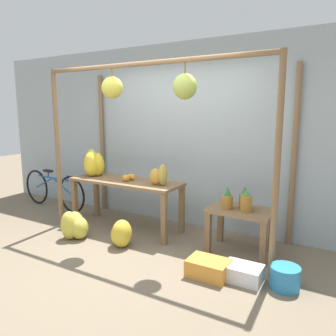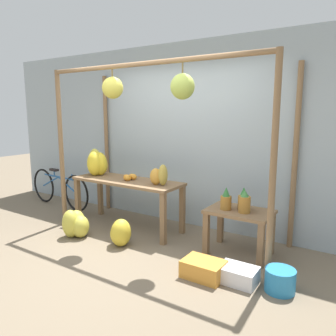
# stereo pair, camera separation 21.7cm
# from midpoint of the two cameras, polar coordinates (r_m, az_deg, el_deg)

# --- Properties ---
(ground_plane) EXTENTS (20.00, 20.00, 0.00)m
(ground_plane) POSITION_cam_midpoint_polar(r_m,az_deg,el_deg) (4.18, -8.89, -15.40)
(ground_plane) COLOR #756651
(shop_wall_back) EXTENTS (8.00, 0.08, 2.80)m
(shop_wall_back) POSITION_cam_midpoint_polar(r_m,az_deg,el_deg) (5.10, 1.83, 5.62)
(shop_wall_back) COLOR #99A8B2
(shop_wall_back) RESTS_ON ground_plane
(stall_awning) EXTENTS (3.32, 1.17, 2.38)m
(stall_awning) POSITION_cam_midpoint_polar(r_m,az_deg,el_deg) (4.34, -3.58, 8.84)
(stall_awning) COLOR brown
(stall_awning) RESTS_ON ground_plane
(display_table_main) EXTENTS (1.75, 0.60, 0.75)m
(display_table_main) POSITION_cam_midpoint_polar(r_m,az_deg,el_deg) (5.00, -8.61, -3.39)
(display_table_main) COLOR brown
(display_table_main) RESTS_ON ground_plane
(display_table_side) EXTENTS (0.79, 0.54, 0.57)m
(display_table_side) POSITION_cam_midpoint_polar(r_m,az_deg,el_deg) (4.24, 11.08, -8.70)
(display_table_side) COLOR brown
(display_table_side) RESTS_ON ground_plane
(banana_pile_on_table) EXTENTS (0.39, 0.43, 0.43)m
(banana_pile_on_table) POSITION_cam_midpoint_polar(r_m,az_deg,el_deg) (5.38, -13.83, 0.68)
(banana_pile_on_table) COLOR yellow
(banana_pile_on_table) RESTS_ON display_table_main
(orange_pile) EXTENTS (0.15, 0.21, 0.10)m
(orange_pile) POSITION_cam_midpoint_polar(r_m,az_deg,el_deg) (4.92, -8.26, -1.70)
(orange_pile) COLOR orange
(orange_pile) RESTS_ON display_table_main
(pineapple_cluster) EXTENTS (0.38, 0.27, 0.29)m
(pineapple_cluster) POSITION_cam_midpoint_polar(r_m,az_deg,el_deg) (4.16, 10.91, -5.50)
(pineapple_cluster) COLOR #A3702D
(pineapple_cluster) RESTS_ON display_table_side
(banana_pile_ground_left) EXTENTS (0.47, 0.43, 0.40)m
(banana_pile_ground_left) POSITION_cam_midpoint_polar(r_m,az_deg,el_deg) (4.90, -17.24, -9.58)
(banana_pile_ground_left) COLOR gold
(banana_pile_ground_left) RESTS_ON ground_plane
(banana_pile_ground_right) EXTENTS (0.33, 0.32, 0.37)m
(banana_pile_ground_right) POSITION_cam_midpoint_polar(r_m,az_deg,el_deg) (4.47, -9.58, -11.28)
(banana_pile_ground_right) COLOR gold
(banana_pile_ground_right) RESTS_ON ground_plane
(fruit_crate_white) EXTENTS (0.44, 0.32, 0.19)m
(fruit_crate_white) POSITION_cam_midpoint_polar(r_m,az_deg,el_deg) (3.73, 5.33, -16.97)
(fruit_crate_white) COLOR orange
(fruit_crate_white) RESTS_ON ground_plane
(blue_bucket) EXTENTS (0.30, 0.30, 0.23)m
(blue_bucket) POSITION_cam_midpoint_polar(r_m,az_deg,el_deg) (3.65, 18.02, -17.70)
(blue_bucket) COLOR teal
(blue_bucket) RESTS_ON ground_plane
(parked_bicycle) EXTENTS (1.70, 0.18, 0.71)m
(parked_bicycle) POSITION_cam_midpoint_polar(r_m,az_deg,el_deg) (6.45, -20.26, -3.56)
(parked_bicycle) COLOR black
(parked_bicycle) RESTS_ON ground_plane
(papaya_pile) EXTENTS (0.27, 0.18, 0.30)m
(papaya_pile) POSITION_cam_midpoint_polar(r_m,az_deg,el_deg) (4.57, -2.95, -1.39)
(papaya_pile) COLOR gold
(papaya_pile) RESTS_ON display_table_main
(fruit_crate_purple) EXTENTS (0.40, 0.28, 0.17)m
(fruit_crate_purple) POSITION_cam_midpoint_polar(r_m,az_deg,el_deg) (3.70, 11.19, -17.53)
(fruit_crate_purple) COLOR silver
(fruit_crate_purple) RESTS_ON ground_plane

